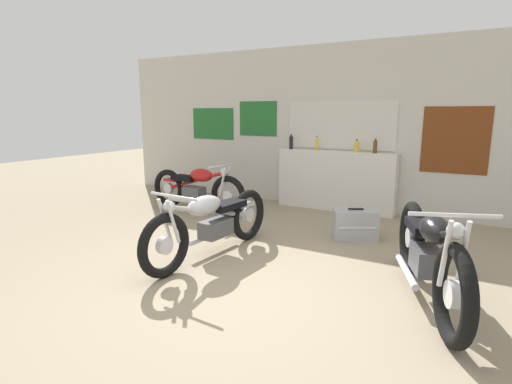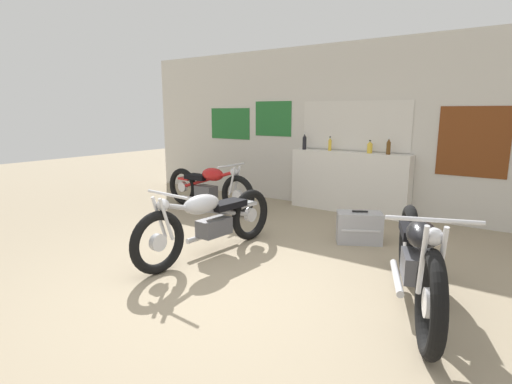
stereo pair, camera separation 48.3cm
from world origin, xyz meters
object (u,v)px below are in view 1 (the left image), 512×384
object	(u,v)px
bottle_center	(357,146)
motorcycle_red	(197,188)
bottle_left_center	(317,144)
motorcycle_black	(429,254)
hard_case_silver	(355,225)
motorcycle_silver	(212,222)
bottle_right_center	(375,146)
bottle_leftmost	(291,142)

from	to	relation	value
bottle_center	motorcycle_red	size ratio (longest dim) A/B	0.11
bottle_left_center	motorcycle_black	xyz separation A→B (m)	(2.18, -2.91, -0.69)
hard_case_silver	motorcycle_silver	bearing A→B (deg)	-132.03
bottle_right_center	motorcycle_red	distance (m)	3.01
hard_case_silver	bottle_leftmost	bearing A→B (deg)	138.14
motorcycle_silver	motorcycle_red	size ratio (longest dim) A/B	1.09
motorcycle_black	hard_case_silver	bearing A→B (deg)	126.05
bottle_left_center	bottle_leftmost	bearing A→B (deg)	-174.79
motorcycle_red	hard_case_silver	xyz separation A→B (m)	(2.78, -0.20, -0.20)
bottle_leftmost	bottle_center	bearing A→B (deg)	0.90
bottle_left_center	motorcycle_black	size ratio (longest dim) A/B	0.12
bottle_right_center	hard_case_silver	size ratio (longest dim) A/B	0.42
bottle_leftmost	bottle_center	size ratio (longest dim) A/B	1.41
bottle_leftmost	motorcycle_red	distance (m)	1.86
bottle_center	bottle_left_center	bearing A→B (deg)	178.03
bottle_right_center	motorcycle_silver	distance (m)	3.17
motorcycle_red	motorcycle_black	distance (m)	4.16
bottle_right_center	motorcycle_black	distance (m)	3.17
motorcycle_red	bottle_center	bearing A→B (deg)	27.94
bottle_right_center	hard_case_silver	xyz separation A→B (m)	(0.12, -1.42, -0.93)
bottle_center	hard_case_silver	world-z (taller)	bottle_center
bottle_center	motorcycle_red	bearing A→B (deg)	-152.06
bottle_center	motorcycle_silver	size ratio (longest dim) A/B	0.10
bottle_left_center	motorcycle_silver	world-z (taller)	bottle_left_center
bottle_leftmost	hard_case_silver	size ratio (longest dim) A/B	0.46
bottle_right_center	motorcycle_silver	size ratio (longest dim) A/B	0.12
bottle_left_center	bottle_center	distance (m)	0.71
bottle_right_center	bottle_leftmost	bearing A→B (deg)	179.64
bottle_center	motorcycle_silver	distance (m)	3.09
bottle_leftmost	motorcycle_black	distance (m)	3.97
bottle_right_center	hard_case_silver	bearing A→B (deg)	-85.11
motorcycle_black	motorcycle_silver	bearing A→B (deg)	179.86
motorcycle_silver	hard_case_silver	distance (m)	1.94
motorcycle_black	hard_case_silver	world-z (taller)	motorcycle_black
bottle_left_center	bottle_center	xyz separation A→B (m)	(0.70, -0.02, -0.02)
bottle_center	hard_case_silver	bearing A→B (deg)	-73.60
bottle_center	motorcycle_black	xyz separation A→B (m)	(1.47, -2.89, -0.67)
motorcycle_black	hard_case_silver	distance (m)	1.80
motorcycle_red	hard_case_silver	world-z (taller)	motorcycle_red
motorcycle_silver	hard_case_silver	world-z (taller)	motorcycle_silver
motorcycle_black	bottle_right_center	bearing A→B (deg)	112.23
motorcycle_silver	hard_case_silver	size ratio (longest dim) A/B	3.39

